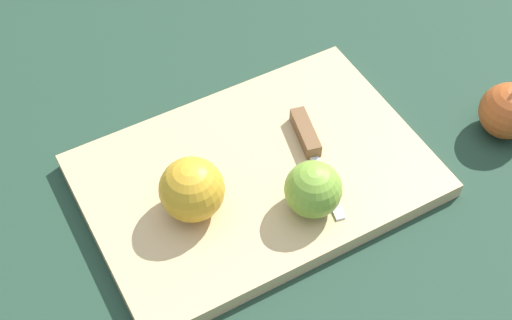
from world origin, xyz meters
The scene contains 6 objects.
ground_plane centered at (0.00, 0.00, 0.00)m, with size 4.00×4.00×0.00m, color #1E3828.
cutting_board centered at (0.00, 0.00, 0.01)m, with size 0.43×0.30×0.02m.
apple_half_left centered at (-0.09, -0.01, 0.06)m, with size 0.08×0.08×0.08m.
apple_half_right centered at (0.03, -0.08, 0.06)m, with size 0.07×0.07×0.07m.
knife centered at (0.08, 0.00, 0.03)m, with size 0.06×0.17×0.02m.
apple_whole centered at (0.33, -0.09, 0.04)m, with size 0.07×0.07×0.09m.
Camera 1 is at (-0.28, -0.47, 0.72)m, focal length 50.00 mm.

